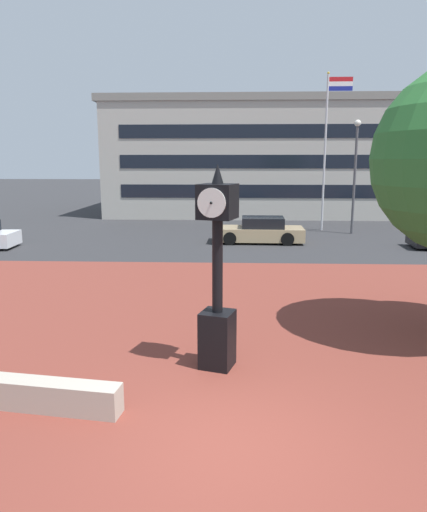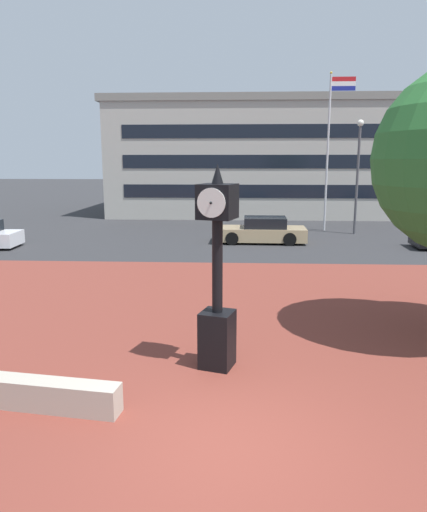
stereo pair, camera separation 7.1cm
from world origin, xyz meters
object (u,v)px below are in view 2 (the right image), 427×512
Objects in this scene: street_clock at (217,281)px; street_lamp_post at (358,165)px; car_street_near at (261,231)px; civic_building at (302,158)px; flagpole_primary at (330,142)px.

street_clock is 0.64× the size of street_lamp_post.
car_street_near is 0.73× the size of street_lamp_post.
street_clock is 0.14× the size of civic_building.
street_lamp_post is (5.36, 3.15, 3.26)m from car_street_near.
civic_building is at bearing -13.11° from car_street_near.
car_street_near is 0.51× the size of flagpole_primary.
street_clock is 20.42m from flagpole_primary.
civic_building is at bearing 91.06° from flagpole_primary.
street_clock is at bearing -100.28° from civic_building.
civic_building reaches higher than car_street_near.
street_clock is 19.42m from street_lamp_post.
street_lamp_post is (6.94, 18.02, 2.06)m from street_clock.
flagpole_primary is at bearing -88.94° from civic_building.
car_street_near is at bearing 100.97° from street_clock.
flagpole_primary reaches higher than car_street_near.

